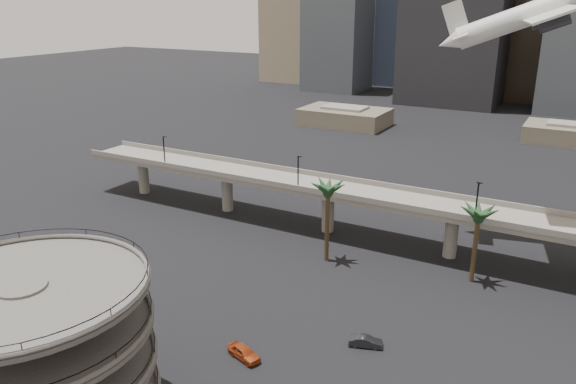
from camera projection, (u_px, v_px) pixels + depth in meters
The scene contains 7 objects.
parking_ramp at pixel (32, 348), 50.97m from camera, with size 22.20×22.20×17.35m.
overpass at pixel (387, 203), 94.50m from camera, with size 130.00×9.30×14.70m.
palm_trees at pixel (520, 219), 77.11m from camera, with size 54.40×18.40×14.00m.
low_buildings at pixel (510, 132), 164.88m from camera, with size 135.00×27.50×6.80m.
airborne_jet at pixel (549, 9), 86.25m from camera, with size 33.19×30.47×15.48m.
car_a at pixel (244, 352), 65.54m from camera, with size 1.84×4.59×1.56m, color #A03C16.
car_b at pixel (366, 341), 67.81m from camera, with size 1.44×4.12×1.36m, color black.
Camera 1 is at (28.59, -30.69, 39.85)m, focal length 35.00 mm.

